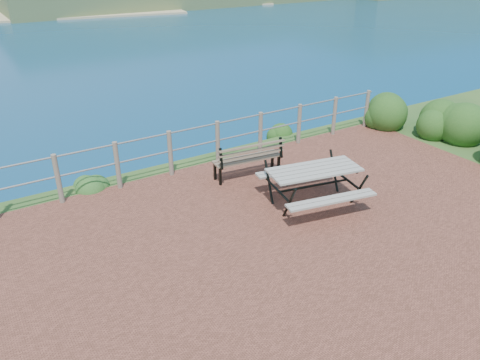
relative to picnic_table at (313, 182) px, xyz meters
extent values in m
cube|color=brown|center=(-0.62, -0.78, -0.47)|extent=(10.00, 7.00, 0.12)
cylinder|color=#6B5B4C|center=(-4.07, 2.57, 0.05)|extent=(0.10, 0.10, 1.00)
cylinder|color=#6B5B4C|center=(-2.92, 2.57, 0.05)|extent=(0.10, 0.10, 1.00)
cylinder|color=#6B5B4C|center=(-1.77, 2.57, 0.05)|extent=(0.10, 0.10, 1.00)
cylinder|color=#6B5B4C|center=(-0.62, 2.57, 0.05)|extent=(0.10, 0.10, 1.00)
cylinder|color=#6B5B4C|center=(0.53, 2.57, 0.05)|extent=(0.10, 0.10, 1.00)
cylinder|color=#6B5B4C|center=(1.68, 2.57, 0.05)|extent=(0.10, 0.10, 1.00)
cylinder|color=#6B5B4C|center=(2.83, 2.57, 0.05)|extent=(0.10, 0.10, 1.00)
cylinder|color=#6B5B4C|center=(3.98, 2.57, 0.05)|extent=(0.10, 0.10, 1.00)
cylinder|color=slate|center=(-0.62, 2.57, 0.50)|extent=(9.40, 0.04, 0.04)
cylinder|color=slate|center=(-0.62, 2.57, 0.10)|extent=(9.40, 0.04, 0.04)
cube|color=gray|center=(0.00, 0.00, 0.26)|extent=(1.82, 1.02, 0.04)
cube|color=gray|center=(0.00, 0.00, -0.03)|extent=(1.74, 0.57, 0.04)
cube|color=gray|center=(0.00, 0.00, -0.03)|extent=(1.74, 0.57, 0.04)
cylinder|color=black|center=(0.00, 0.00, -0.07)|extent=(1.46, 0.32, 0.04)
cube|color=brown|center=(-0.42, 1.65, -0.04)|extent=(1.52, 0.53, 0.03)
cube|color=brown|center=(-0.42, 1.65, 0.22)|extent=(1.49, 0.27, 0.34)
cube|color=black|center=(-0.42, 1.65, -0.24)|extent=(0.05, 0.06, 0.41)
cube|color=black|center=(-0.42, 1.65, -0.24)|extent=(0.05, 0.06, 0.41)
cube|color=black|center=(-0.42, 1.65, -0.24)|extent=(0.05, 0.06, 0.41)
cube|color=black|center=(-0.42, 1.65, -0.24)|extent=(0.05, 0.06, 0.41)
ellipsoid|color=#144315|center=(5.00, 0.83, -0.47)|extent=(1.24, 1.24, 1.77)
ellipsoid|color=#144315|center=(4.31, 2.35, -0.47)|extent=(1.16, 1.16, 1.66)
ellipsoid|color=#2D5821|center=(-3.27, 2.95, -0.47)|extent=(0.70, 0.70, 0.42)
ellipsoid|color=#144315|center=(1.59, 3.33, -0.47)|extent=(0.69, 0.69, 0.40)
camera|label=1|loc=(-5.30, -5.93, 3.99)|focal=35.00mm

